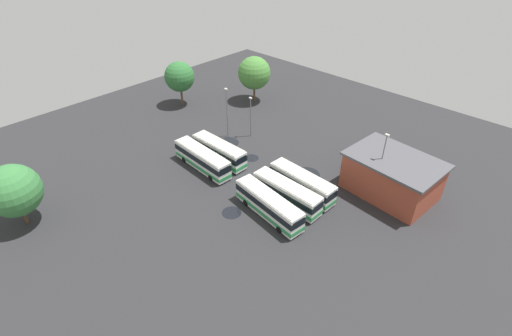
# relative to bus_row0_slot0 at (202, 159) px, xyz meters

# --- Properties ---
(ground_plane) EXTENTS (92.57, 92.57, 0.00)m
(ground_plane) POSITION_rel_bus_row0_slot0_xyz_m (7.68, 2.85, -1.81)
(ground_plane) COLOR #28282B
(bus_row0_slot0) EXTENTS (11.45, 3.02, 3.42)m
(bus_row0_slot0) POSITION_rel_bus_row0_slot0_xyz_m (0.00, 0.00, 0.00)
(bus_row0_slot0) COLOR silver
(bus_row0_slot0) RESTS_ON ground_plane
(bus_row0_slot1) EXTENTS (10.54, 2.61, 3.42)m
(bus_row0_slot1) POSITION_rel_bus_row0_slot0_xyz_m (0.17, 3.42, -0.00)
(bus_row0_slot1) COLOR silver
(bus_row0_slot1) RESTS_ON ground_plane
(bus_row1_slot0) EXTENTS (11.47, 3.86, 3.42)m
(bus_row1_slot0) POSITION_rel_bus_row0_slot0_xyz_m (15.14, -1.10, -0.00)
(bus_row1_slot0) COLOR silver
(bus_row1_slot0) RESTS_ON ground_plane
(bus_row1_slot1) EXTENTS (10.76, 2.68, 3.42)m
(bus_row1_slot1) POSITION_rel_bus_row0_slot0_xyz_m (15.30, 2.47, -0.00)
(bus_row1_slot1) COLOR silver
(bus_row1_slot1) RESTS_ON ground_plane
(bus_row1_slot2) EXTENTS (10.70, 3.00, 3.42)m
(bus_row1_slot2) POSITION_rel_bus_row0_slot0_xyz_m (15.40, 5.79, -0.00)
(bus_row1_slot2) COLOR silver
(bus_row1_slot2) RESTS_ON ground_plane
(depot_building) EXTENTS (13.29, 9.85, 5.90)m
(depot_building) POSITION_rel_bus_row0_slot0_xyz_m (24.57, 14.76, 1.16)
(depot_building) COLOR #99422D
(depot_building) RESTS_ON ground_plane
(maintenance_shelter) EXTENTS (8.03, 6.56, 3.78)m
(maintenance_shelter) POSITION_rel_bus_row0_slot0_xyz_m (23.96, 17.46, 1.76)
(maintenance_shelter) COLOR slate
(maintenance_shelter) RESTS_ON ground_plane
(lamp_post_near_entrance) EXTENTS (0.56, 0.28, 7.59)m
(lamp_post_near_entrance) POSITION_rel_bus_row0_slot0_xyz_m (-1.77, 12.82, 2.40)
(lamp_post_near_entrance) COLOR slate
(lamp_post_near_entrance) RESTS_ON ground_plane
(lamp_post_far_corner) EXTENTS (0.56, 0.28, 9.75)m
(lamp_post_far_corner) POSITION_rel_bus_row0_slot0_xyz_m (23.11, 13.44, 3.49)
(lamp_post_far_corner) COLOR slate
(lamp_post_far_corner) RESTS_ON ground_plane
(lamp_post_mid_lot) EXTENTS (0.56, 0.28, 9.26)m
(lamp_post_mid_lot) POSITION_rel_bus_row0_slot0_xyz_m (-4.77, 9.93, 3.24)
(lamp_post_mid_lot) COLOR slate
(lamp_post_mid_lot) RESTS_ON ground_plane
(tree_south_edge) EXTENTS (6.81, 6.81, 8.75)m
(tree_south_edge) POSITION_rel_bus_row0_slot0_xyz_m (-7.13, -24.34, 3.53)
(tree_south_edge) COLOR brown
(tree_south_edge) RESTS_ON ground_plane
(tree_north_edge) EXTENTS (6.11, 6.11, 9.16)m
(tree_north_edge) POSITION_rel_bus_row0_slot0_xyz_m (-21.80, 12.58, 4.28)
(tree_north_edge) COLOR brown
(tree_north_edge) RESTS_ON ground_plane
(tree_west_edge) EXTENTS (6.81, 6.81, 9.58)m
(tree_west_edge) POSITION_rel_bus_row0_slot0_xyz_m (-12.03, 24.47, 4.36)
(tree_west_edge) COLOR brown
(tree_west_edge) RESTS_ON ground_plane
(puddle_centre_drain) EXTENTS (4.08, 4.08, 0.01)m
(puddle_centre_drain) POSITION_rel_bus_row0_slot0_xyz_m (-3.09, 8.20, -1.81)
(puddle_centre_drain) COLOR black
(puddle_centre_drain) RESTS_ON ground_plane
(puddle_between_rows) EXTENTS (4.23, 4.23, 0.01)m
(puddle_between_rows) POSITION_rel_bus_row0_slot0_xyz_m (13.11, 10.07, -1.81)
(puddle_between_rows) COLOR black
(puddle_between_rows) RESTS_ON ground_plane
(puddle_near_shelter) EXTENTS (3.57, 3.57, 0.01)m
(puddle_near_shelter) POSITION_rel_bus_row0_slot0_xyz_m (8.57, 5.60, -1.81)
(puddle_near_shelter) COLOR black
(puddle_near_shelter) RESTS_ON ground_plane
(puddle_front_lane) EXTENTS (2.38, 2.38, 0.01)m
(puddle_front_lane) POSITION_rel_bus_row0_slot0_xyz_m (3.56, 7.55, -1.81)
(puddle_front_lane) COLOR black
(puddle_front_lane) RESTS_ON ground_plane
(puddle_back_corner) EXTENTS (2.72, 2.72, 0.01)m
(puddle_back_corner) POSITION_rel_bus_row0_slot0_xyz_m (11.16, -4.27, -1.81)
(puddle_back_corner) COLOR black
(puddle_back_corner) RESTS_ON ground_plane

